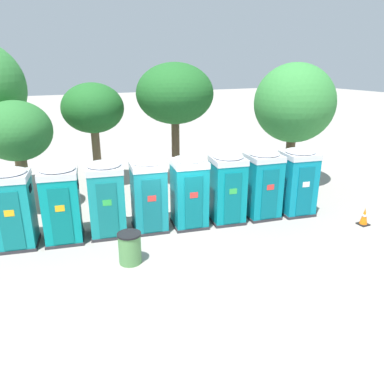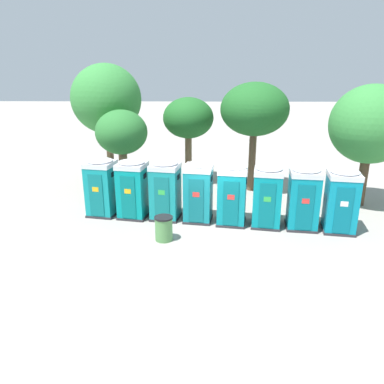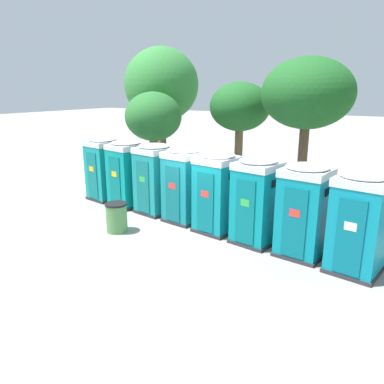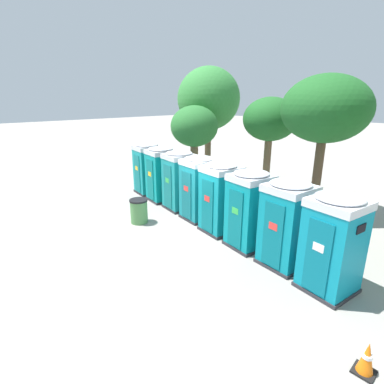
{
  "view_description": "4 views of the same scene",
  "coord_description": "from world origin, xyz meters",
  "px_view_note": "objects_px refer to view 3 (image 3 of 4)",
  "views": [
    {
      "loc": [
        -4.41,
        -11.07,
        5.59
      ],
      "look_at": [
        0.85,
        0.15,
        1.25
      ],
      "focal_mm": 35.0,
      "sensor_mm": 36.0,
      "label": 1
    },
    {
      "loc": [
        -0.61,
        -14.4,
        6.2
      ],
      "look_at": [
        -0.91,
        0.44,
        1.26
      ],
      "focal_mm": 35.0,
      "sensor_mm": 36.0,
      "label": 2
    },
    {
      "loc": [
        5.88,
        -9.88,
        4.38
      ],
      "look_at": [
        -0.27,
        0.33,
        1.1
      ],
      "focal_mm": 35.0,
      "sensor_mm": 36.0,
      "label": 3
    },
    {
      "loc": [
        7.31,
        -7.52,
        4.64
      ],
      "look_at": [
        -1.04,
        0.46,
        1.01
      ],
      "focal_mm": 28.0,
      "sensor_mm": 36.0,
      "label": 4
    }
  ],
  "objects_px": {
    "portapotty_1": "(127,173)",
    "street_tree_3": "(162,85)",
    "street_tree_0": "(307,94)",
    "trash_can": "(117,217)",
    "portapotty_6": "(304,210)",
    "portapotty_3": "(184,185)",
    "portapotty_0": "(104,168)",
    "street_tree_2": "(240,108)",
    "portapotty_7": "(358,223)",
    "portapotty_4": "(217,192)",
    "portapotty_2": "(155,178)",
    "street_tree_1": "(153,118)",
    "portapotty_5": "(256,201)"
  },
  "relations": [
    {
      "from": "portapotty_6",
      "to": "street_tree_0",
      "type": "relative_size",
      "value": 0.46
    },
    {
      "from": "portapotty_2",
      "to": "street_tree_0",
      "type": "relative_size",
      "value": 0.46
    },
    {
      "from": "portapotty_1",
      "to": "portapotty_3",
      "type": "relative_size",
      "value": 1.0
    },
    {
      "from": "portapotty_7",
      "to": "street_tree_2",
      "type": "height_order",
      "value": "street_tree_2"
    },
    {
      "from": "street_tree_3",
      "to": "trash_can",
      "type": "distance_m",
      "value": 9.57
    },
    {
      "from": "trash_can",
      "to": "portapotty_4",
      "type": "bearing_deg",
      "value": 32.15
    },
    {
      "from": "portapotty_7",
      "to": "street_tree_2",
      "type": "bearing_deg",
      "value": 132.7
    },
    {
      "from": "street_tree_0",
      "to": "trash_can",
      "type": "height_order",
      "value": "street_tree_0"
    },
    {
      "from": "portapotty_3",
      "to": "portapotty_7",
      "type": "distance_m",
      "value": 5.67
    },
    {
      "from": "portapotty_1",
      "to": "street_tree_0",
      "type": "xyz_separation_m",
      "value": [
        5.6,
        3.89,
        2.92
      ]
    },
    {
      "from": "portapotty_0",
      "to": "street_tree_3",
      "type": "distance_m",
      "value": 6.24
    },
    {
      "from": "street_tree_2",
      "to": "portapotty_6",
      "type": "bearing_deg",
      "value": -53.23
    },
    {
      "from": "portapotty_3",
      "to": "street_tree_3",
      "type": "bearing_deg",
      "value": 130.71
    },
    {
      "from": "portapotty_0",
      "to": "portapotty_7",
      "type": "relative_size",
      "value": 1.0
    },
    {
      "from": "street_tree_0",
      "to": "trash_can",
      "type": "relative_size",
      "value": 5.94
    },
    {
      "from": "portapotty_1",
      "to": "street_tree_1",
      "type": "height_order",
      "value": "street_tree_1"
    },
    {
      "from": "portapotty_0",
      "to": "street_tree_2",
      "type": "height_order",
      "value": "street_tree_2"
    },
    {
      "from": "portapotty_7",
      "to": "portapotty_0",
      "type": "bearing_deg",
      "value": 170.88
    },
    {
      "from": "portapotty_4",
      "to": "street_tree_1",
      "type": "bearing_deg",
      "value": 144.19
    },
    {
      "from": "portapotty_1",
      "to": "portapotty_2",
      "type": "distance_m",
      "value": 1.42
    },
    {
      "from": "portapotty_0",
      "to": "portapotty_2",
      "type": "relative_size",
      "value": 1.0
    },
    {
      "from": "portapotty_7",
      "to": "trash_can",
      "type": "bearing_deg",
      "value": -171.81
    },
    {
      "from": "portapotty_6",
      "to": "street_tree_3",
      "type": "height_order",
      "value": "street_tree_3"
    },
    {
      "from": "portapotty_4",
      "to": "street_tree_2",
      "type": "bearing_deg",
      "value": 108.19
    },
    {
      "from": "portapotty_6",
      "to": "portapotty_3",
      "type": "bearing_deg",
      "value": 170.6
    },
    {
      "from": "trash_can",
      "to": "portapotty_6",
      "type": "bearing_deg",
      "value": 13.13
    },
    {
      "from": "portapotty_1",
      "to": "street_tree_3",
      "type": "xyz_separation_m",
      "value": [
        -2.2,
        5.48,
        3.29
      ]
    },
    {
      "from": "portapotty_7",
      "to": "portapotty_6",
      "type": "bearing_deg",
      "value": 168.22
    },
    {
      "from": "portapotty_0",
      "to": "portapotty_3",
      "type": "bearing_deg",
      "value": -7.95
    },
    {
      "from": "portapotty_0",
      "to": "street_tree_2",
      "type": "bearing_deg",
      "value": 54.56
    },
    {
      "from": "street_tree_2",
      "to": "street_tree_1",
      "type": "bearing_deg",
      "value": -145.18
    },
    {
      "from": "portapotty_3",
      "to": "portapotty_1",
      "type": "bearing_deg",
      "value": 172.82
    },
    {
      "from": "street_tree_2",
      "to": "portapotty_0",
      "type": "bearing_deg",
      "value": -125.44
    },
    {
      "from": "street_tree_3",
      "to": "street_tree_0",
      "type": "bearing_deg",
      "value": -11.48
    },
    {
      "from": "portapotty_0",
      "to": "portapotty_3",
      "type": "relative_size",
      "value": 1.0
    },
    {
      "from": "portapotty_2",
      "to": "street_tree_0",
      "type": "bearing_deg",
      "value": 43.85
    },
    {
      "from": "portapotty_5",
      "to": "portapotty_3",
      "type": "bearing_deg",
      "value": 169.49
    },
    {
      "from": "street_tree_2",
      "to": "street_tree_3",
      "type": "relative_size",
      "value": 0.73
    },
    {
      "from": "portapotty_0",
      "to": "portapotty_4",
      "type": "distance_m",
      "value": 5.67
    },
    {
      "from": "portapotty_1",
      "to": "portapotty_3",
      "type": "distance_m",
      "value": 2.84
    },
    {
      "from": "portapotty_7",
      "to": "trash_can",
      "type": "relative_size",
      "value": 2.71
    },
    {
      "from": "portapotty_3",
      "to": "street_tree_2",
      "type": "bearing_deg",
      "value": 95.8
    },
    {
      "from": "portapotty_7",
      "to": "street_tree_3",
      "type": "height_order",
      "value": "street_tree_3"
    },
    {
      "from": "portapotty_3",
      "to": "portapotty_6",
      "type": "bearing_deg",
      "value": -9.4
    },
    {
      "from": "portapotty_1",
      "to": "trash_can",
      "type": "bearing_deg",
      "value": -56.64
    },
    {
      "from": "street_tree_2",
      "to": "portapotty_7",
      "type": "bearing_deg",
      "value": -47.3
    },
    {
      "from": "portapotty_0",
      "to": "portapotty_3",
      "type": "xyz_separation_m",
      "value": [
        4.22,
        -0.59,
        0.0
      ]
    },
    {
      "from": "portapotty_1",
      "to": "street_tree_3",
      "type": "distance_m",
      "value": 6.76
    },
    {
      "from": "portapotty_3",
      "to": "street_tree_0",
      "type": "xyz_separation_m",
      "value": [
        2.78,
        4.25,
        2.92
      ]
    },
    {
      "from": "portapotty_2",
      "to": "street_tree_2",
      "type": "xyz_separation_m",
      "value": [
        0.82,
        5.47,
        2.28
      ]
    }
  ]
}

